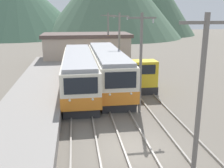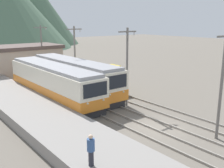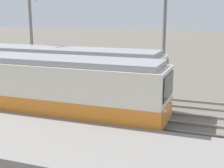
{
  "view_description": "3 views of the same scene",
  "coord_description": "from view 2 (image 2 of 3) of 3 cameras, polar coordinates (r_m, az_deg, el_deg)",
  "views": [
    {
      "loc": [
        -2.92,
        -12.57,
        7.14
      ],
      "look_at": [
        -0.1,
        7.12,
        1.72
      ],
      "focal_mm": 42.0,
      "sensor_mm": 36.0,
      "label": 1
    },
    {
      "loc": [
        -14.04,
        -12.02,
        7.72
      ],
      "look_at": [
        0.88,
        6.43,
        2.0
      ],
      "focal_mm": 42.0,
      "sensor_mm": 36.0,
      "label": 2
    },
    {
      "loc": [
        -16.39,
        1.84,
        5.65
      ],
      "look_at": [
        -0.58,
        7.66,
        1.87
      ],
      "focal_mm": 50.0,
      "sensor_mm": 36.0,
      "label": 3
    }
  ],
  "objects": [
    {
      "name": "track_left",
      "position": [
        18.27,
        4.29,
        -11.23
      ],
      "size": [
        1.54,
        60.0,
        0.14
      ],
      "color": "gray",
      "rests_on": "ground"
    },
    {
      "name": "catenary_mast_distant",
      "position": [
        38.91,
        -15.03,
        7.48
      ],
      "size": [
        2.0,
        0.2,
        7.16
      ],
      "color": "slate",
      "rests_on": "ground"
    },
    {
      "name": "catenary_mast_far",
      "position": [
        30.93,
        -8.08,
        6.34
      ],
      "size": [
        2.0,
        0.2,
        7.16
      ],
      "color": "slate",
      "rests_on": "ground"
    },
    {
      "name": "catenary_mast_near",
      "position": [
        18.19,
        22.78,
        0.38
      ],
      "size": [
        2.0,
        0.2,
        7.16
      ],
      "color": "slate",
      "rests_on": "ground"
    },
    {
      "name": "ground_plane",
      "position": [
        20.03,
        9.79,
        -9.31
      ],
      "size": [
        200.0,
        200.0,
        0.0
      ],
      "primitive_type": "plane",
      "color": "#665E54"
    },
    {
      "name": "platform_left",
      "position": [
        16.07,
        -5.5,
        -13.51
      ],
      "size": [
        4.5,
        54.0,
        0.84
      ],
      "primitive_type": "cube",
      "color": "gray",
      "rests_on": "ground"
    },
    {
      "name": "station_building",
      "position": [
        40.53,
        -20.09,
        4.85
      ],
      "size": [
        12.6,
        6.3,
        4.27
      ],
      "color": "#AD9E8E",
      "rests_on": "ground"
    },
    {
      "name": "shunting_locomotive",
      "position": [
        29.81,
        -2.56,
        0.93
      ],
      "size": [
        2.4,
        5.19,
        3.0
      ],
      "color": "#28282B",
      "rests_on": "ground"
    },
    {
      "name": "commuter_train_left",
      "position": [
        26.97,
        -12.81,
        0.19
      ],
      "size": [
        2.84,
        15.0,
        3.51
      ],
      "color": "#28282B",
      "rests_on": "ground"
    },
    {
      "name": "track_center",
      "position": [
        20.14,
        10.18,
        -8.98
      ],
      "size": [
        1.54,
        60.0,
        0.14
      ],
      "color": "gray",
      "rests_on": "ground"
    },
    {
      "name": "track_right",
      "position": [
        22.36,
        15.28,
        -6.94
      ],
      "size": [
        1.54,
        60.0,
        0.14
      ],
      "color": "gray",
      "rests_on": "ground"
    },
    {
      "name": "person_on_platform",
      "position": [
        13.02,
        -4.62,
        -13.92
      ],
      "size": [
        0.38,
        0.38,
        1.63
      ],
      "color": "#282833",
      "rests_on": "platform_left"
    },
    {
      "name": "commuter_train_center",
      "position": [
        28.76,
        -8.35,
        1.34
      ],
      "size": [
        2.84,
        14.71,
        3.66
      ],
      "color": "#28282B",
      "rests_on": "ground"
    },
    {
      "name": "catenary_mast_mid",
      "position": [
        23.71,
        3.3,
        4.28
      ],
      "size": [
        2.0,
        0.2,
        7.16
      ],
      "color": "slate",
      "rests_on": "ground"
    }
  ]
}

